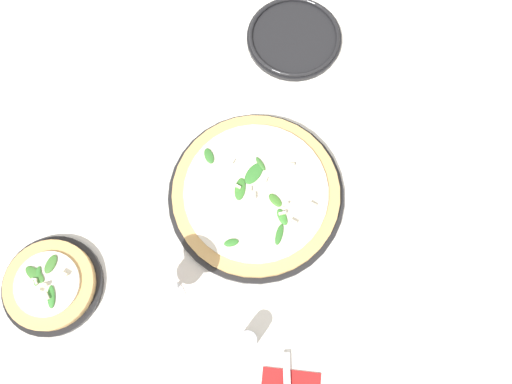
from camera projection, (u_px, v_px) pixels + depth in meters
name	position (u px, v px, depth m)	size (l,w,h in m)	color
ground_plane	(273.00, 193.00, 0.94)	(6.00, 6.00, 0.00)	silver
pizza_arugula_main	(256.00, 194.00, 0.92)	(0.33, 0.33, 0.05)	black
pizza_personal_side	(51.00, 285.00, 0.88)	(0.18, 0.18, 0.05)	black
wine_glass	(155.00, 293.00, 0.78)	(0.08, 0.08, 0.16)	white
side_plate_white	(296.00, 38.00, 1.03)	(0.20, 0.20, 0.02)	black
shaker_pepper	(248.00, 340.00, 0.83)	(0.03, 0.03, 0.07)	silver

